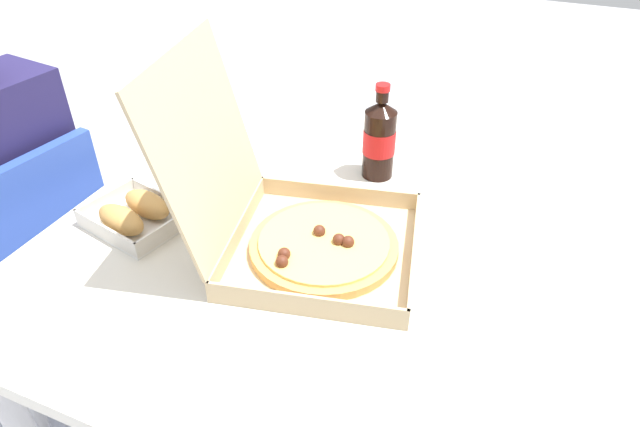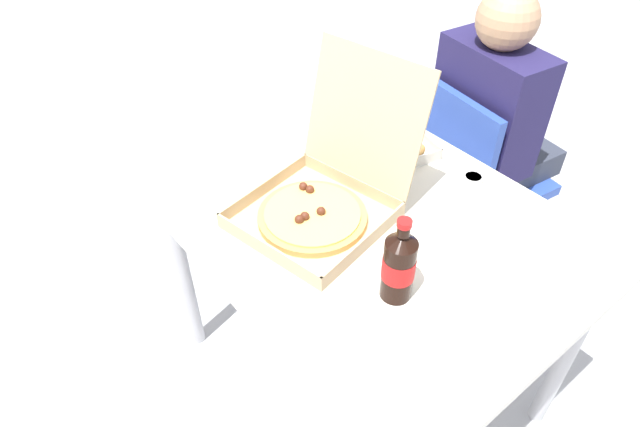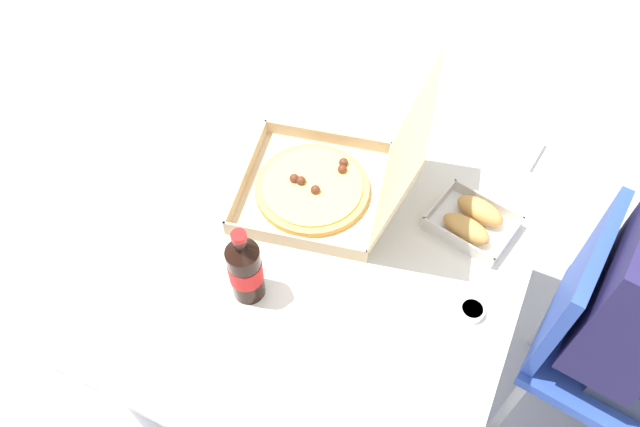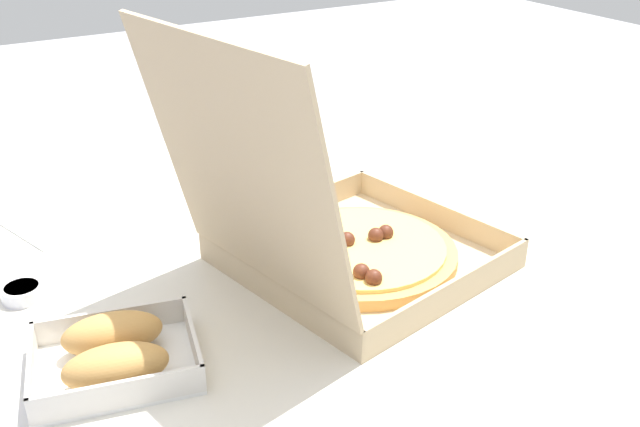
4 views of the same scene
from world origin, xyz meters
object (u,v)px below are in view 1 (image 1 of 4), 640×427
chair (30,268)px  cola_bottle (379,139)px  dipping_sauce_cup (172,163)px  paper_menu (254,130)px  bread_side_box (135,214)px  pizza_box_open (302,228)px  napkin_pile (7,310)px

chair → cola_bottle: cola_bottle is taller
cola_bottle → dipping_sauce_cup: (-0.16, 0.46, -0.08)m
paper_menu → dipping_sauce_cup: dipping_sauce_cup is taller
bread_side_box → pizza_box_open: bearing=-80.9°
bread_side_box → paper_menu: bearing=-2.8°
pizza_box_open → dipping_sauce_cup: (0.16, 0.42, -0.04)m
cola_bottle → napkin_pile: cola_bottle is taller
cola_bottle → dipping_sauce_cup: 0.50m
cola_bottle → dipping_sauce_cup: cola_bottle is taller
chair → napkin_pile: 0.54m
chair → paper_menu: size_ratio=3.95×
chair → bread_side_box: 0.49m
bread_side_box → cola_bottle: cola_bottle is taller
pizza_box_open → dipping_sauce_cup: pizza_box_open is taller
cola_bottle → bread_side_box: bearing=133.5°
pizza_box_open → napkin_pile: pizza_box_open is taller
chair → bread_side_box: bearing=-90.2°
napkin_pile → cola_bottle: bearing=-33.1°
chair → pizza_box_open: 0.81m
pizza_box_open → chair: bearing=94.2°
pizza_box_open → napkin_pile: 0.52m
napkin_pile → dipping_sauce_cup: bearing=2.9°
napkin_pile → dipping_sauce_cup: same height
pizza_box_open → paper_menu: size_ratio=2.34×
paper_menu → napkin_pile: size_ratio=1.91×
chair → napkin_pile: bearing=-129.3°
chair → bread_side_box: size_ratio=3.80×
paper_menu → pizza_box_open: bearing=-159.3°
pizza_box_open → cola_bottle: bearing=-8.4°
napkin_pile → paper_menu: bearing=-4.7°
pizza_box_open → napkin_pile: bearing=131.8°
bread_side_box → paper_menu: bread_side_box is taller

